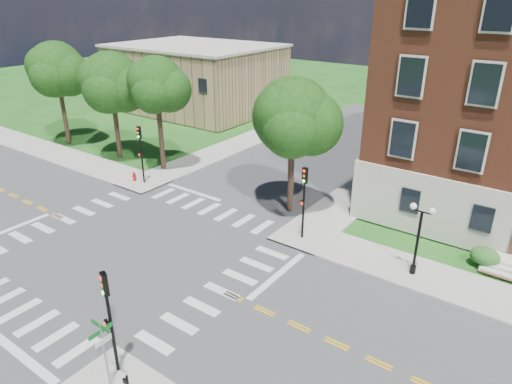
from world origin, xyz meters
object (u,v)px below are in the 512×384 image
Objects in this scene: traffic_signal_ne at (304,194)px; traffic_signal_nw at (140,147)px; traffic_signal_se at (108,310)px; fire_hydrant at (134,177)px; street_sign_pole at (103,343)px; twin_lamp_west at (418,236)px.

traffic_signal_nw is (-15.36, 0.29, 0.00)m from traffic_signal_ne.
traffic_signal_se is 21.53m from fire_hydrant.
traffic_signal_ne is (0.56, 14.27, 0.00)m from traffic_signal_se.
traffic_signal_ne reaches higher than street_sign_pole.
traffic_signal_se is 1.00× the size of traffic_signal_ne.
traffic_signal_nw is 1.13× the size of twin_lamp_west.
traffic_signal_nw is at bearing 178.93° from traffic_signal_ne.
traffic_signal_se is 1.00× the size of traffic_signal_nw.
street_sign_pole is at bearing -115.66° from twin_lamp_west.
fire_hydrant is at bearing 179.59° from traffic_signal_ne.
traffic_signal_se is 6.40× the size of fire_hydrant.
street_sign_pole is at bearing -58.91° from traffic_signal_se.
twin_lamp_west is at bearing 0.86° from traffic_signal_ne.
twin_lamp_west is 23.57m from fire_hydrant.
traffic_signal_nw is at bearing 9.87° from fire_hydrant.
fire_hydrant is (-15.78, 14.39, -2.72)m from traffic_signal_se.
traffic_signal_nw is (-14.80, 14.56, 0.00)m from traffic_signal_se.
street_sign_pole is 22.25m from fire_hydrant.
traffic_signal_ne is 7.17m from twin_lamp_west.
traffic_signal_nw is 22.51m from twin_lamp_west.
traffic_signal_se is at bearing -92.23° from traffic_signal_ne.
traffic_signal_ne is 6.40× the size of fire_hydrant.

